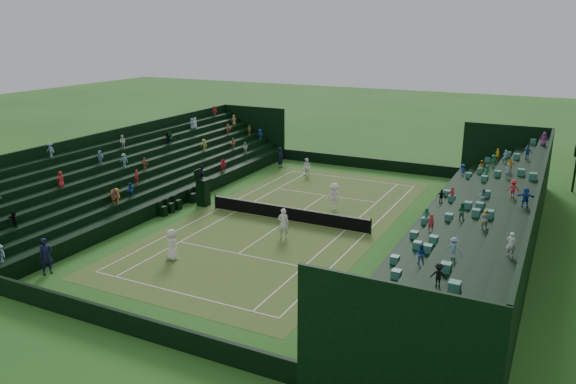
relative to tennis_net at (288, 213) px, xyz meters
name	(u,v)px	position (x,y,z in m)	size (l,w,h in m)	color
ground	(288,221)	(0.00, 0.00, -0.53)	(160.00, 160.00, 0.00)	#28611E
court_surface	(288,220)	(0.00, 0.00, -0.52)	(12.97, 26.77, 0.01)	#3B7E2A
perimeter_wall_north	(366,163)	(0.00, 15.88, -0.03)	(17.17, 0.20, 1.00)	black
perimeter_wall_south	(122,321)	(0.00, -15.88, -0.03)	(17.17, 0.20, 1.00)	black
perimeter_wall_east	(414,234)	(8.48, 0.00, -0.03)	(0.20, 31.77, 1.00)	black
perimeter_wall_west	(185,197)	(-8.48, 0.00, -0.03)	(0.20, 31.77, 1.00)	black
north_grandstand	(488,228)	(12.66, 0.00, 1.02)	(6.60, 32.00, 4.90)	black
south_grandstand	(139,176)	(-12.66, 0.00, 1.02)	(6.60, 32.00, 4.90)	black
tennis_net	(288,213)	(0.00, 0.00, 0.00)	(11.67, 0.10, 1.06)	black
umpire_chair	(203,189)	(-6.99, 0.24, 0.74)	(0.94, 0.94, 2.95)	black
courtside_chairs	(185,201)	(-8.10, -0.48, -0.14)	(0.46, 5.44, 1.01)	black
player_near_west	(172,245)	(-2.88, -8.72, 0.37)	(0.88, 0.57, 1.80)	white
player_near_east	(283,223)	(1.20, -3.03, 0.45)	(0.71, 0.47, 1.94)	white
player_far_west	(307,167)	(-3.66, 11.01, 0.26)	(0.77, 0.60, 1.58)	white
player_far_east	(334,196)	(1.87, 3.59, 0.44)	(1.25, 0.72, 1.94)	white
line_judge_north	(280,158)	(-7.04, 12.58, 0.44)	(0.70, 0.46, 1.93)	black
line_judge_south	(46,256)	(-7.58, -13.17, 0.48)	(0.73, 0.48, 2.00)	black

